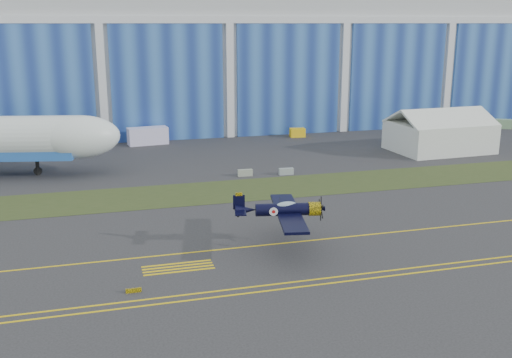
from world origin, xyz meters
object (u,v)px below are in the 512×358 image
object	(u,v)px
shipping_container	(148,136)
tug	(297,133)
tent	(440,129)
warbird	(283,210)

from	to	relation	value
shipping_container	tug	bearing A→B (deg)	-7.81
tent	tug	xyz separation A→B (m)	(-17.96, 17.71, -2.71)
warbird	shipping_container	xyz separation A→B (m)	(-7.08, 52.33, -2.22)
tent	shipping_container	bearing A→B (deg)	155.06
shipping_container	tug	distance (m)	26.85
tent	tug	distance (m)	25.36
warbird	shipping_container	world-z (taller)	warbird
tent	tug	size ratio (longest dim) A/B	5.80
tent	shipping_container	world-z (taller)	tent
warbird	tent	xyz separation A→B (m)	(37.72, 34.25, -0.17)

